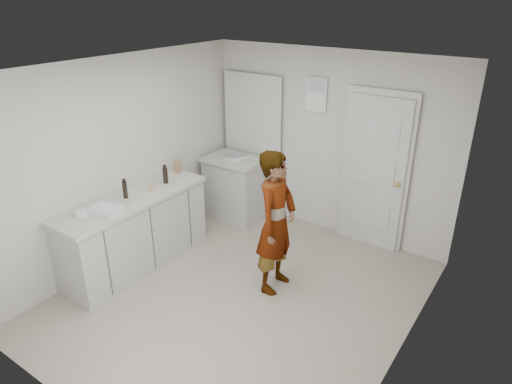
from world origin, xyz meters
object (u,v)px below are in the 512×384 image
Objects in this scene: spice_jar at (152,188)px; oil_cruet_b at (125,189)px; oil_cruet_a at (165,174)px; baking_dish at (106,210)px; cake_mix_box at (177,167)px; person at (276,223)px; egg_bowl at (81,213)px.

oil_cruet_b is (-0.10, -0.32, 0.08)m from spice_jar.
baking_dish is (0.05, -0.97, -0.09)m from oil_cruet_a.
cake_mix_box reaches higher than baking_dish.
cake_mix_box is 0.65× the size of oil_cruet_a.
person is 1.81m from oil_cruet_b.
cake_mix_box reaches higher than spice_jar.
oil_cruet_a is 1.01× the size of oil_cruet_b.
oil_cruet_a is at bearing 96.22° from spice_jar.
spice_jar is 0.34m from oil_cruet_b.
egg_bowl is (0.02, -1.52, -0.05)m from cake_mix_box.
spice_jar is 0.28m from oil_cruet_a.
person is 1.62m from spice_jar.
cake_mix_box is 0.38m from oil_cruet_a.
oil_cruet_a is at bearing 84.53° from egg_bowl.
baking_dish is (0.12, -0.38, -0.09)m from oil_cruet_b.
cake_mix_box is 1.15× the size of egg_bowl.
cake_mix_box is 0.66× the size of oil_cruet_b.
oil_cruet_a reaches higher than egg_bowl.
oil_cruet_a reaches higher than baking_dish.
oil_cruet_a reaches higher than spice_jar.
oil_cruet_b reaches higher than baking_dish.
spice_jar reaches higher than egg_bowl.
oil_cruet_b reaches higher than egg_bowl.
oil_cruet_b is at bearing -90.43° from cake_mix_box.
oil_cruet_b is 0.59m from egg_bowl.
egg_bowl is at bearing -94.41° from oil_cruet_b.
baking_dish is at bearing 118.02° from person.
oil_cruet_a is (-1.62, -0.05, 0.22)m from person.
spice_jar is 0.70m from baking_dish.
spice_jar is at bearing 96.36° from person.
baking_dish is at bearing -86.48° from cake_mix_box.
spice_jar is 0.29× the size of oil_cruet_a.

